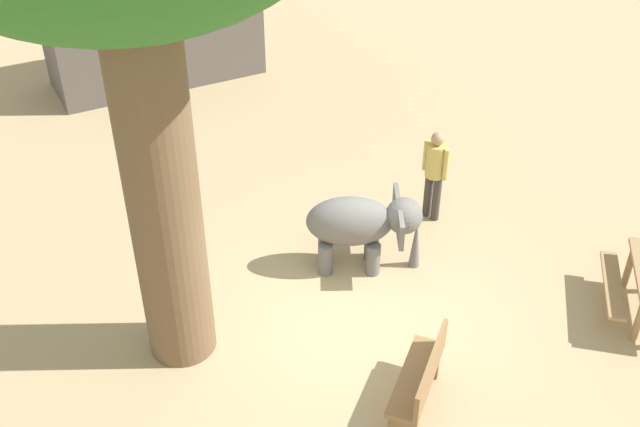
% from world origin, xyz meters
% --- Properties ---
extents(ground_plane, '(60.00, 60.00, 0.00)m').
position_xyz_m(ground_plane, '(0.00, 0.00, 0.00)').
color(ground_plane, tan).
extents(elephant, '(1.73, 1.49, 1.23)m').
position_xyz_m(elephant, '(0.70, 1.04, 0.79)').
color(elephant, slate).
rests_on(elephant, ground_plane).
extents(person_handler, '(0.32, 0.50, 1.62)m').
position_xyz_m(person_handler, '(2.43, 1.61, 0.95)').
color(person_handler, '#3F3833').
rests_on(person_handler, ground_plane).
extents(wooden_bench, '(1.32, 1.22, 0.88)m').
position_xyz_m(wooden_bench, '(-0.09, -1.71, 0.47)').
color(wooden_bench, olive).
rests_on(wooden_bench, ground_plane).
extents(market_stall_blue, '(2.50, 2.50, 2.52)m').
position_xyz_m(market_stall_blue, '(-1.15, 9.21, 1.14)').
color(market_stall_blue, '#59514C').
rests_on(market_stall_blue, ground_plane).
extents(market_stall_orange, '(2.50, 2.50, 2.52)m').
position_xyz_m(market_stall_orange, '(1.45, 9.21, 1.14)').
color(market_stall_orange, '#59514C').
rests_on(market_stall_orange, ground_plane).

